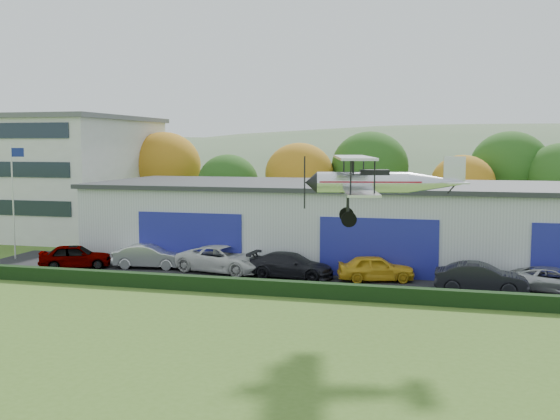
% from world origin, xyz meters
% --- Properties ---
extents(ground, '(300.00, 300.00, 0.00)m').
position_xyz_m(ground, '(0.00, 0.00, 0.00)').
color(ground, '#436520').
rests_on(ground, ground).
extents(apron, '(48.00, 9.00, 0.05)m').
position_xyz_m(apron, '(3.00, 21.00, 0.03)').
color(apron, black).
rests_on(apron, ground).
extents(hedge, '(46.00, 0.60, 0.80)m').
position_xyz_m(hedge, '(3.00, 16.20, 0.40)').
color(hedge, black).
rests_on(hedge, ground).
extents(hangar, '(40.60, 12.60, 5.30)m').
position_xyz_m(hangar, '(5.00, 27.98, 2.66)').
color(hangar, '#B2B7BC').
rests_on(hangar, ground).
extents(office_block, '(20.60, 15.60, 10.40)m').
position_xyz_m(office_block, '(-28.00, 35.00, 5.21)').
color(office_block, silver).
rests_on(office_block, ground).
extents(flagpole, '(1.05, 0.10, 8.00)m').
position_xyz_m(flagpole, '(-19.88, 22.00, 4.78)').
color(flagpole, silver).
rests_on(flagpole, ground).
extents(tree_belt, '(75.70, 13.22, 10.12)m').
position_xyz_m(tree_belt, '(0.85, 40.62, 5.61)').
color(tree_belt, '#3D2614').
rests_on(tree_belt, ground).
extents(distant_hills, '(430.00, 196.00, 56.00)m').
position_xyz_m(distant_hills, '(-4.38, 140.00, -13.05)').
color(distant_hills, '#4C6642').
rests_on(distant_hills, ground).
extents(car_0, '(4.81, 3.49, 1.52)m').
position_xyz_m(car_0, '(-14.09, 20.12, 0.81)').
color(car_0, gray).
rests_on(car_0, apron).
extents(car_1, '(4.77, 2.19, 1.52)m').
position_xyz_m(car_1, '(-9.48, 21.30, 0.81)').
color(car_1, silver).
rests_on(car_1, apron).
extents(car_2, '(6.24, 3.78, 1.62)m').
position_xyz_m(car_2, '(-4.48, 21.22, 0.86)').
color(car_2, silver).
rests_on(car_2, apron).
extents(car_3, '(5.25, 2.48, 1.48)m').
position_xyz_m(car_3, '(0.01, 20.64, 0.79)').
color(car_3, black).
rests_on(car_3, apron).
extents(car_4, '(4.73, 2.91, 1.50)m').
position_xyz_m(car_4, '(5.00, 20.97, 0.80)').
color(car_4, gold).
rests_on(car_4, apron).
extents(car_5, '(4.82, 1.71, 1.58)m').
position_xyz_m(car_5, '(10.75, 19.38, 0.84)').
color(car_5, black).
rests_on(car_5, apron).
extents(car_6, '(5.15, 3.27, 1.32)m').
position_xyz_m(car_6, '(14.57, 20.42, 0.71)').
color(car_6, silver).
rests_on(car_6, apron).
extents(biplane, '(6.65, 7.58, 2.82)m').
position_xyz_m(biplane, '(6.13, 10.44, 6.45)').
color(biplane, silver).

